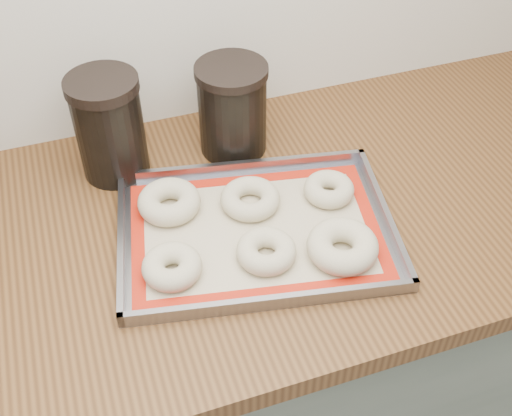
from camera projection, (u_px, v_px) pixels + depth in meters
name	position (u px, v px, depth m)	size (l,w,h in m)	color
cabinet	(185.00, 381.00, 1.42)	(3.00, 0.65, 0.86)	slate
countertop	(165.00, 242.00, 1.11)	(3.06, 0.68, 0.04)	brown
baking_tray	(256.00, 231.00, 1.09)	(0.51, 0.41, 0.03)	gray
baking_mat	(256.00, 231.00, 1.09)	(0.47, 0.36, 0.00)	#C6B793
bagel_front_left	(172.00, 267.00, 1.01)	(0.10, 0.10, 0.04)	beige
bagel_front_mid	(266.00, 251.00, 1.03)	(0.10, 0.10, 0.03)	beige
bagel_front_right	(343.00, 246.00, 1.04)	(0.12, 0.12, 0.04)	beige
bagel_back_left	(169.00, 202.00, 1.11)	(0.11, 0.11, 0.04)	beige
bagel_back_mid	(250.00, 199.00, 1.12)	(0.10, 0.10, 0.03)	beige
bagel_back_right	(329.00, 189.00, 1.14)	(0.09, 0.09, 0.03)	beige
canister_mid	(109.00, 127.00, 1.14)	(0.13, 0.13, 0.20)	black
canister_right	(232.00, 109.00, 1.20)	(0.13, 0.13, 0.18)	black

